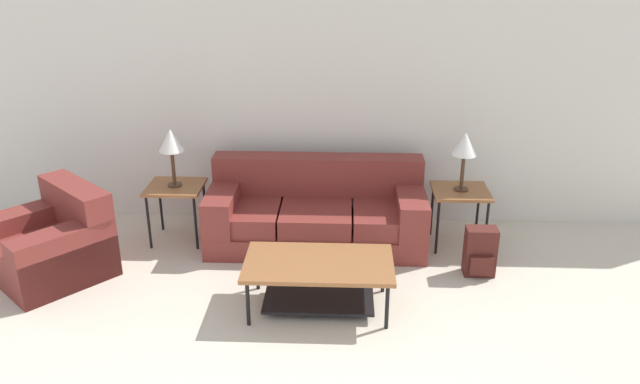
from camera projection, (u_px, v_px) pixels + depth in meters
wall_back at (334, 102)px, 6.43m from camera, size 9.13×0.06×2.60m
couch at (317, 214)px, 6.24m from camera, size 2.13×0.91×0.82m
armchair at (53, 245)px, 5.64m from camera, size 1.28×1.28×0.80m
coffee_table at (319, 274)px, 5.09m from camera, size 1.21×0.68×0.43m
side_table_left at (175, 191)px, 6.20m from camera, size 0.55×0.51×0.59m
side_table_right at (460, 196)px, 6.09m from camera, size 0.55×0.51×0.59m
table_lamp_left at (171, 142)px, 6.01m from camera, size 0.24×0.24×0.58m
table_lamp_right at (465, 146)px, 5.90m from camera, size 0.24×0.24×0.58m
backpack at (480, 252)px, 5.65m from camera, size 0.28×0.25×0.46m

